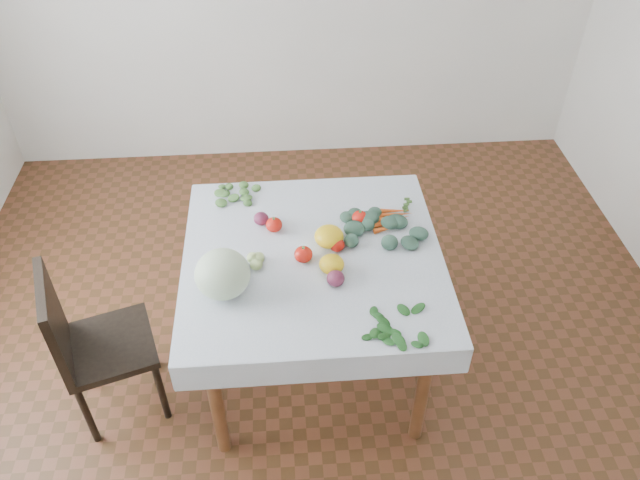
# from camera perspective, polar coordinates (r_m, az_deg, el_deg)

# --- Properties ---
(ground) EXTENTS (4.00, 4.00, 0.00)m
(ground) POSITION_cam_1_polar(r_m,az_deg,el_deg) (3.27, -0.56, -11.20)
(ground) COLOR brown
(table) EXTENTS (1.00, 1.00, 0.75)m
(table) POSITION_cam_1_polar(r_m,az_deg,el_deg) (2.78, -0.64, -2.95)
(table) COLOR brown
(table) RESTS_ON ground
(tablecloth) EXTENTS (1.12, 1.12, 0.01)m
(tablecloth) POSITION_cam_1_polar(r_m,az_deg,el_deg) (2.71, -0.66, -1.44)
(tablecloth) COLOR white
(tablecloth) RESTS_ON table
(chair) EXTENTS (0.48, 0.48, 0.85)m
(chair) POSITION_cam_1_polar(r_m,az_deg,el_deg) (2.91, -20.53, -8.58)
(chair) COLOR black
(chair) RESTS_ON ground
(cabbage) EXTENTS (0.26, 0.26, 0.20)m
(cabbage) POSITION_cam_1_polar(r_m,az_deg,el_deg) (2.51, -8.90, -3.11)
(cabbage) COLOR beige
(cabbage) RESTS_ON tablecloth
(tomato_a) EXTENTS (0.10, 0.10, 0.07)m
(tomato_a) POSITION_cam_1_polar(r_m,az_deg,el_deg) (2.82, -4.22, 1.40)
(tomato_a) COLOR red
(tomato_a) RESTS_ON tablecloth
(tomato_b) EXTENTS (0.09, 0.09, 0.06)m
(tomato_b) POSITION_cam_1_polar(r_m,az_deg,el_deg) (2.86, 3.66, 2.04)
(tomato_b) COLOR red
(tomato_b) RESTS_ON tablecloth
(tomato_c) EXTENTS (0.09, 0.09, 0.06)m
(tomato_c) POSITION_cam_1_polar(r_m,az_deg,el_deg) (2.71, 1.55, -0.44)
(tomato_c) COLOR red
(tomato_c) RESTS_ON tablecloth
(tomato_d) EXTENTS (0.09, 0.09, 0.07)m
(tomato_d) POSITION_cam_1_polar(r_m,az_deg,el_deg) (2.66, -1.53, -1.32)
(tomato_d) COLOR red
(tomato_d) RESTS_ON tablecloth
(heirloom_back) EXTENTS (0.17, 0.17, 0.09)m
(heirloom_back) POSITION_cam_1_polar(r_m,az_deg,el_deg) (2.73, 0.83, 0.32)
(heirloom_back) COLOR gold
(heirloom_back) RESTS_ON tablecloth
(heirloom_front) EXTENTS (0.13, 0.13, 0.07)m
(heirloom_front) POSITION_cam_1_polar(r_m,az_deg,el_deg) (2.61, 1.07, -2.23)
(heirloom_front) COLOR gold
(heirloom_front) RESTS_ON tablecloth
(onion_a) EXTENTS (0.09, 0.09, 0.06)m
(onion_a) POSITION_cam_1_polar(r_m,az_deg,el_deg) (2.86, -5.41, 1.96)
(onion_a) COLOR #51172E
(onion_a) RESTS_ON tablecloth
(onion_b) EXTENTS (0.09, 0.09, 0.06)m
(onion_b) POSITION_cam_1_polar(r_m,az_deg,el_deg) (2.56, 1.44, -3.53)
(onion_b) COLOR #51172E
(onion_b) RESTS_ON tablecloth
(tomatillo_cluster) EXTENTS (0.13, 0.10, 0.04)m
(tomatillo_cluster) POSITION_cam_1_polar(r_m,az_deg,el_deg) (2.65, -5.95, -2.23)
(tomatillo_cluster) COLOR #BED97D
(tomatillo_cluster) RESTS_ON tablecloth
(carrot_bunch) EXTENTS (0.18, 0.17, 0.03)m
(carrot_bunch) POSITION_cam_1_polar(r_m,az_deg,el_deg) (2.90, 6.63, 1.95)
(carrot_bunch) COLOR orange
(carrot_bunch) RESTS_ON tablecloth
(kale_bunch) EXTENTS (0.38, 0.32, 0.05)m
(kale_bunch) POSITION_cam_1_polar(r_m,az_deg,el_deg) (2.84, 5.10, 1.40)
(kale_bunch) COLOR #32523C
(kale_bunch) RESTS_ON tablecloth
(basil_bunch) EXTENTS (0.25, 0.18, 0.01)m
(basil_bunch) POSITION_cam_1_polar(r_m,az_deg,el_deg) (2.43, 6.65, -7.82)
(basil_bunch) COLOR #1B4F18
(basil_bunch) RESTS_ON tablecloth
(dill_bunch) EXTENTS (0.22, 0.17, 0.02)m
(dill_bunch) POSITION_cam_1_polar(r_m,az_deg,el_deg) (3.06, -7.58, 4.23)
(dill_bunch) COLOR #51823C
(dill_bunch) RESTS_ON tablecloth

